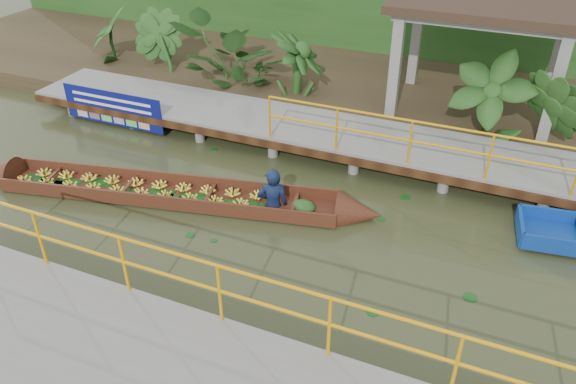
% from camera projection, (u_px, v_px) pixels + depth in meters
% --- Properties ---
extents(ground, '(80.00, 80.00, 0.00)m').
position_uv_depth(ground, '(263.00, 227.00, 10.97)').
color(ground, '#2A2E17').
rests_on(ground, ground).
extents(land_strip, '(30.00, 8.00, 0.45)m').
position_uv_depth(land_strip, '(370.00, 84.00, 16.67)').
color(land_strip, '#302618').
rests_on(land_strip, ground).
extents(far_dock, '(16.00, 2.06, 1.66)m').
position_uv_depth(far_dock, '(324.00, 133.00, 13.37)').
color(far_dock, slate).
rests_on(far_dock, ground).
extents(pavilion, '(4.40, 3.00, 3.00)m').
position_uv_depth(pavilion, '(486.00, 17.00, 13.35)').
color(pavilion, slate).
rests_on(pavilion, ground).
extents(foliage_backdrop, '(30.00, 0.80, 4.00)m').
position_uv_depth(foliage_backdrop, '(396.00, 3.00, 17.65)').
color(foliage_backdrop, '#194014').
rests_on(foliage_backdrop, ground).
extents(vendor_boat, '(8.89, 2.70, 2.11)m').
position_uv_depth(vendor_boat, '(185.00, 189.00, 11.66)').
color(vendor_boat, '#3D1D10').
rests_on(vendor_boat, ground).
extents(blue_banner, '(2.97, 0.04, 0.93)m').
position_uv_depth(blue_banner, '(113.00, 108.00, 14.37)').
color(blue_banner, navy).
rests_on(blue_banner, ground).
extents(tropical_plants, '(14.44, 1.44, 1.80)m').
position_uv_depth(tropical_plants, '(287.00, 63.00, 14.93)').
color(tropical_plants, '#194014').
rests_on(tropical_plants, ground).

